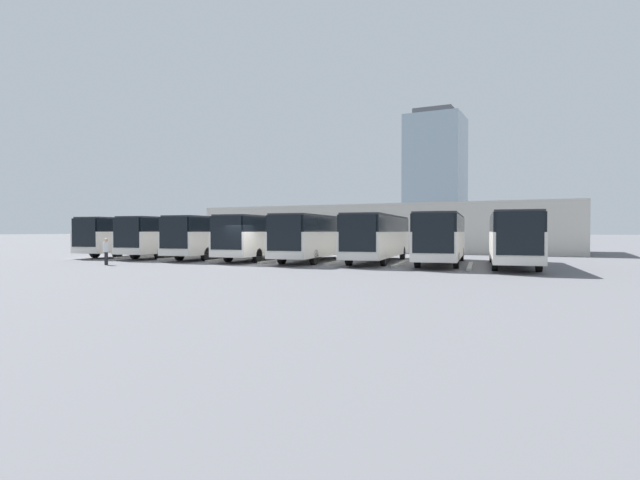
# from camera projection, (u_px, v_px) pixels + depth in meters

# --- Properties ---
(ground_plane) EXTENTS (600.00, 600.00, 0.00)m
(ground_plane) POSITION_uv_depth(u_px,v_px,m) (246.00, 265.00, 31.25)
(ground_plane) COLOR #5B5B60
(bus_0) EXTENTS (4.20, 12.41, 3.20)m
(bus_0) POSITION_uv_depth(u_px,v_px,m) (512.00, 237.00, 29.81)
(bus_0) COLOR silver
(bus_0) RESTS_ON ground_plane
(curb_divider_0) EXTENTS (1.08, 5.82, 0.15)m
(curb_divider_0) POSITION_uv_depth(u_px,v_px,m) (470.00, 266.00, 29.18)
(curb_divider_0) COLOR #9E9E99
(curb_divider_0) RESTS_ON ground_plane
(bus_1) EXTENTS (4.20, 12.41, 3.20)m
(bus_1) POSITION_uv_depth(u_px,v_px,m) (442.00, 236.00, 32.10)
(bus_1) COLOR silver
(bus_1) RESTS_ON ground_plane
(curb_divider_1) EXTENTS (1.08, 5.82, 0.15)m
(curb_divider_1) POSITION_uv_depth(u_px,v_px,m) (401.00, 264.00, 31.48)
(curb_divider_1) COLOR #9E9E99
(curb_divider_1) RESTS_ON ground_plane
(bus_2) EXTENTS (4.20, 12.41, 3.20)m
(bus_2) POSITION_uv_depth(u_px,v_px,m) (378.00, 236.00, 34.01)
(bus_2) COLOR silver
(bus_2) RESTS_ON ground_plane
(curb_divider_2) EXTENTS (1.08, 5.82, 0.15)m
(curb_divider_2) POSITION_uv_depth(u_px,v_px,m) (339.00, 262.00, 33.39)
(curb_divider_2) COLOR #9E9E99
(curb_divider_2) RESTS_ON ground_plane
(bus_3) EXTENTS (4.20, 12.41, 3.20)m
(bus_3) POSITION_uv_depth(u_px,v_px,m) (316.00, 236.00, 35.17)
(bus_3) COLOR silver
(bus_3) RESTS_ON ground_plane
(curb_divider_3) EXTENTS (1.08, 5.82, 0.15)m
(curb_divider_3) POSITION_uv_depth(u_px,v_px,m) (277.00, 261.00, 34.54)
(curb_divider_3) COLOR #9E9E99
(curb_divider_3) RESTS_ON ground_plane
(bus_4) EXTENTS (4.20, 12.41, 3.20)m
(bus_4) POSITION_uv_depth(u_px,v_px,m) (266.00, 236.00, 37.20)
(bus_4) COLOR silver
(bus_4) RESTS_ON ground_plane
(curb_divider_4) EXTENTS (1.08, 5.82, 0.15)m
(curb_divider_4) POSITION_uv_depth(u_px,v_px,m) (227.00, 259.00, 36.57)
(curb_divider_4) COLOR #9E9E99
(curb_divider_4) RESTS_ON ground_plane
(bus_5) EXTENTS (4.20, 12.41, 3.20)m
(bus_5) POSITION_uv_depth(u_px,v_px,m) (219.00, 235.00, 39.09)
(bus_5) COLOR silver
(bus_5) RESTS_ON ground_plane
(curb_divider_5) EXTENTS (1.08, 5.82, 0.15)m
(curb_divider_5) POSITION_uv_depth(u_px,v_px,m) (182.00, 258.00, 38.47)
(curb_divider_5) COLOR #9E9E99
(curb_divider_5) RESTS_ON ground_plane
(bus_6) EXTENTS (4.20, 12.41, 3.20)m
(bus_6) POSITION_uv_depth(u_px,v_px,m) (176.00, 235.00, 40.96)
(bus_6) COLOR silver
(bus_6) RESTS_ON ground_plane
(curb_divider_6) EXTENTS (1.08, 5.82, 0.15)m
(curb_divider_6) POSITION_uv_depth(u_px,v_px,m) (140.00, 256.00, 40.33)
(curb_divider_6) COLOR #9E9E99
(curb_divider_6) RESTS_ON ground_plane
(bus_7) EXTENTS (4.20, 12.41, 3.20)m
(bus_7) POSITION_uv_depth(u_px,v_px,m) (137.00, 235.00, 42.82)
(bus_7) COLOR silver
(bus_7) RESTS_ON ground_plane
(pedestrian) EXTENTS (0.51, 0.51, 1.67)m
(pedestrian) POSITION_uv_depth(u_px,v_px,m) (106.00, 251.00, 31.19)
(pedestrian) COLOR black
(pedestrian) RESTS_ON ground_plane
(station_building) EXTENTS (39.53, 13.14, 4.83)m
(station_building) POSITION_uv_depth(u_px,v_px,m) (382.00, 228.00, 54.19)
(station_building) COLOR beige
(station_building) RESTS_ON ground_plane
(office_tower) EXTENTS (20.36, 20.36, 47.50)m
(office_tower) POSITION_uv_depth(u_px,v_px,m) (436.00, 175.00, 187.99)
(office_tower) COLOR #93A8B7
(office_tower) RESTS_ON ground_plane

